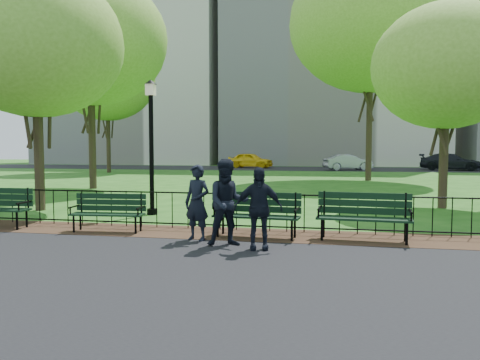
% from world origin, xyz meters
% --- Properties ---
extents(ground, '(120.00, 120.00, 0.00)m').
position_xyz_m(ground, '(0.00, 0.00, 0.00)').
color(ground, '#235917').
extents(asphalt_path, '(60.00, 9.20, 0.01)m').
position_xyz_m(asphalt_path, '(0.00, -3.40, 0.01)').
color(asphalt_path, black).
rests_on(asphalt_path, ground).
extents(dirt_strip, '(60.00, 1.60, 0.01)m').
position_xyz_m(dirt_strip, '(0.00, 1.50, 0.01)').
color(dirt_strip, '#341F15').
rests_on(dirt_strip, ground).
extents(far_street, '(70.00, 9.00, 0.01)m').
position_xyz_m(far_street, '(0.00, 35.00, 0.01)').
color(far_street, black).
rests_on(far_street, ground).
extents(iron_fence, '(24.06, 0.06, 1.00)m').
position_xyz_m(iron_fence, '(0.00, 2.00, 0.50)').
color(iron_fence, black).
rests_on(iron_fence, ground).
extents(apartment_west, '(22.00, 15.00, 26.00)m').
position_xyz_m(apartment_west, '(-22.00, 48.00, 13.00)').
color(apartment_west, silver).
rests_on(apartment_west, ground).
extents(apartment_mid, '(24.00, 15.00, 30.00)m').
position_xyz_m(apartment_mid, '(2.00, 48.00, 15.00)').
color(apartment_mid, silver).
rests_on(apartment_mid, ground).
extents(park_bench_main, '(1.96, 0.75, 1.07)m').
position_xyz_m(park_bench_main, '(0.12, 1.24, 0.65)').
color(park_bench_main, black).
rests_on(park_bench_main, ground).
extents(park_bench_left_a, '(1.74, 0.65, 0.97)m').
position_xyz_m(park_bench_left_a, '(-3.10, 1.27, 0.55)').
color(park_bench_left_a, black).
rests_on(park_bench_left_a, ground).
extents(park_bench_right_a, '(1.99, 0.75, 1.10)m').
position_xyz_m(park_bench_right_a, '(2.69, 1.32, 0.63)').
color(park_bench_right_a, black).
rests_on(park_bench_right_a, ground).
extents(lamppost, '(0.35, 0.35, 3.94)m').
position_xyz_m(lamppost, '(-3.17, 4.14, 2.14)').
color(lamppost, black).
rests_on(lamppost, ground).
extents(tree_near_w, '(5.35, 5.35, 7.45)m').
position_xyz_m(tree_near_w, '(-6.99, 4.36, 5.17)').
color(tree_near_w, '#2D2116').
rests_on(tree_near_w, ground).
extents(tree_near_e, '(4.72, 4.72, 6.58)m').
position_xyz_m(tree_near_e, '(5.58, 7.35, 4.56)').
color(tree_near_e, '#2D2116').
rests_on(tree_near_e, ground).
extents(tree_mid_w, '(7.27, 7.27, 10.13)m').
position_xyz_m(tree_mid_w, '(-9.24, 11.85, 7.03)').
color(tree_mid_w, '#2D2116').
rests_on(tree_mid_w, ground).
extents(tree_far_e, '(9.58, 9.58, 13.35)m').
position_xyz_m(tree_far_e, '(4.20, 20.06, 9.27)').
color(tree_far_e, '#2D2116').
rests_on(tree_far_e, ground).
extents(tree_far_w, '(7.45, 7.45, 10.38)m').
position_xyz_m(tree_far_w, '(-15.18, 25.33, 7.21)').
color(tree_far_w, '#2D2116').
rests_on(tree_far_w, ground).
extents(person_left, '(0.68, 0.55, 1.60)m').
position_xyz_m(person_left, '(-0.78, 0.66, 0.81)').
color(person_left, black).
rests_on(person_left, asphalt_path).
extents(person_mid, '(0.94, 0.69, 1.74)m').
position_xyz_m(person_mid, '(-0.02, 0.26, 0.88)').
color(person_mid, black).
rests_on(person_mid, asphalt_path).
extents(person_right, '(0.99, 0.55, 1.59)m').
position_xyz_m(person_right, '(0.63, 0.03, 0.81)').
color(person_right, black).
rests_on(person_right, asphalt_path).
extents(taxi, '(4.56, 2.52, 1.47)m').
position_xyz_m(taxi, '(-5.59, 35.46, 0.75)').
color(taxi, yellow).
rests_on(taxi, far_street).
extents(sedan_silver, '(4.36, 2.71, 1.36)m').
position_xyz_m(sedan_silver, '(3.44, 32.67, 0.69)').
color(sedan_silver, '#96989D').
rests_on(sedan_silver, far_street).
extents(sedan_dark, '(5.36, 3.21, 1.45)m').
position_xyz_m(sedan_dark, '(12.08, 33.94, 0.74)').
color(sedan_dark, black).
rests_on(sedan_dark, far_street).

